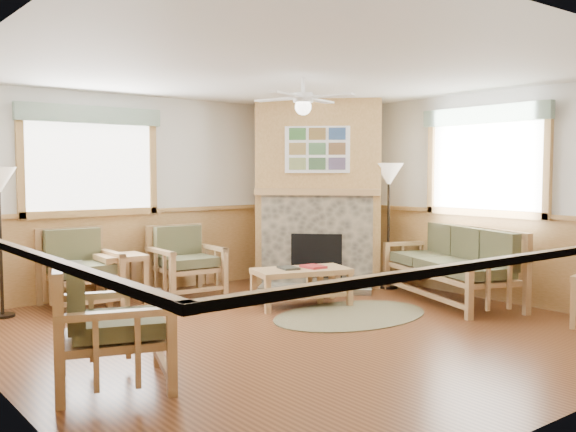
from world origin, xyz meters
TOP-DOWN VIEW (x-y plane):
  - floor at (0.00, 0.00)m, footprint 6.00×6.00m
  - ceiling at (0.00, 0.00)m, footprint 6.00×6.00m
  - wall_back at (0.00, 3.00)m, footprint 6.00×0.02m
  - wall_right at (3.00, 0.00)m, footprint 0.02×6.00m
  - wainscot at (0.00, 0.00)m, footprint 6.00×6.00m
  - fireplace at (2.05, 2.05)m, footprint 3.11×3.11m
  - window_back at (-1.10, 2.96)m, footprint 1.90×0.16m
  - window_right at (2.96, -0.20)m, footprint 0.16×1.90m
  - ceiling_fan at (0.30, 0.30)m, footprint 1.59×1.59m
  - sofa at (2.48, -0.03)m, footprint 2.25×1.49m
  - armchair_back_left at (-1.42, 2.55)m, footprint 0.89×0.89m
  - armchair_back_right at (-0.00, 2.42)m, footprint 0.87×0.87m
  - armchair_left at (-2.26, -0.49)m, footprint 1.09×1.09m
  - coffee_table at (0.78, 0.91)m, footprint 1.29×0.87m
  - end_table_chairs at (-0.93, 2.43)m, footprint 0.59×0.57m
  - footstool at (1.28, 0.96)m, footprint 0.62×0.62m
  - braided_rug at (0.89, 0.14)m, footprint 2.47×2.47m
  - floor_lamp_left at (-2.32, 2.55)m, footprint 0.44×0.44m
  - floor_lamp_right at (2.53, 1.10)m, footprint 0.46×0.46m
  - book_red at (0.93, 0.86)m, footprint 0.24×0.31m
  - book_dark at (0.63, 0.98)m, footprint 0.25×0.30m

SIDE VIEW (x-z plane):
  - floor at x=0.00m, z-range -0.01..0.00m
  - braided_rug at x=0.89m, z-range 0.00..0.01m
  - footstool at x=1.28m, z-range 0.00..0.42m
  - coffee_table at x=0.78m, z-range 0.00..0.47m
  - end_table_chairs at x=-0.93m, z-range 0.00..0.62m
  - armchair_back_right at x=0.00m, z-range 0.00..0.93m
  - sofa at x=2.48m, z-range 0.00..0.96m
  - armchair_back_left at x=-1.42m, z-range 0.00..0.96m
  - armchair_left at x=-2.26m, z-range 0.00..0.96m
  - book_dark at x=0.63m, z-range 0.48..0.51m
  - book_red at x=0.93m, z-range 0.48..0.51m
  - wainscot at x=0.00m, z-range 0.00..1.10m
  - floor_lamp_left at x=-2.32m, z-range 0.00..1.73m
  - floor_lamp_right at x=2.53m, z-range 0.00..1.80m
  - wall_back at x=0.00m, z-range 0.00..2.70m
  - wall_right at x=3.00m, z-range 0.00..2.70m
  - fireplace at x=2.05m, z-range 0.00..2.70m
  - window_back at x=-1.10m, z-range 1.78..3.28m
  - window_right at x=2.96m, z-range 1.78..3.28m
  - ceiling_fan at x=0.30m, z-range 2.48..2.84m
  - ceiling at x=0.00m, z-range 2.70..2.71m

